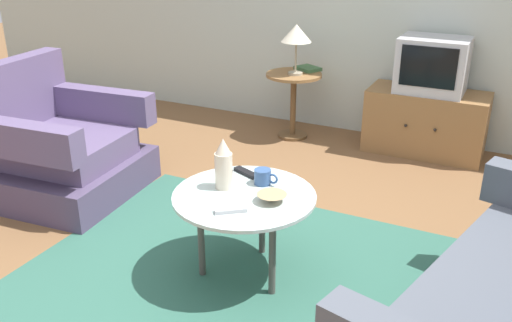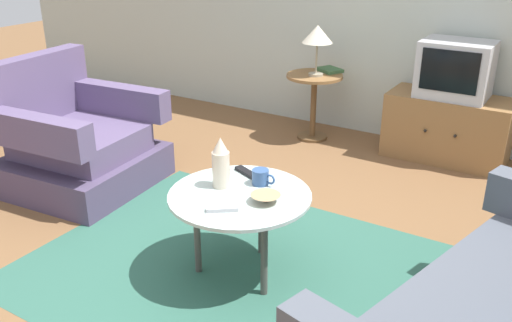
{
  "view_description": "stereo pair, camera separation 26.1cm",
  "coord_description": "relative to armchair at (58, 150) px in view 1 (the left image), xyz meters",
  "views": [
    {
      "loc": [
        1.2,
        -2.22,
        1.74
      ],
      "look_at": [
        -0.04,
        0.29,
        0.55
      ],
      "focal_mm": 39.14,
      "sensor_mm": 36.0,
      "label": 1
    },
    {
      "loc": [
        1.43,
        -2.09,
        1.74
      ],
      "look_at": [
        -0.04,
        0.29,
        0.55
      ],
      "focal_mm": 39.14,
      "sensor_mm": 36.0,
      "label": 2
    }
  ],
  "objects": [
    {
      "name": "mug",
      "position": [
        1.65,
        -0.18,
        0.21
      ],
      "size": [
        0.13,
        0.09,
        0.08
      ],
      "color": "#335184",
      "rests_on": "coffee_table"
    },
    {
      "name": "vase",
      "position": [
        1.49,
        -0.31,
        0.3
      ],
      "size": [
        0.09,
        0.09,
        0.27
      ],
      "color": "beige",
      "rests_on": "coffee_table"
    },
    {
      "name": "tv_remote_silver",
      "position": [
        1.65,
        -0.53,
        0.18
      ],
      "size": [
        0.15,
        0.13,
        0.02
      ],
      "rotation": [
        0.0,
        0.0,
        3.79
      ],
      "color": "#B2B2B7",
      "rests_on": "coffee_table"
    },
    {
      "name": "side_table",
      "position": [
        1.03,
        1.72,
        0.11
      ],
      "size": [
        0.48,
        0.48,
        0.57
      ],
      "color": "olive",
      "rests_on": "ground"
    },
    {
      "name": "area_rug",
      "position": [
        1.62,
        -0.33,
        -0.3
      ],
      "size": [
        2.27,
        1.76,
        0.0
      ],
      "primitive_type": "cube",
      "color": "#2D5B4C",
      "rests_on": "ground"
    },
    {
      "name": "ground_plane",
      "position": [
        1.6,
        -0.37,
        -0.3
      ],
      "size": [
        16.0,
        16.0,
        0.0
      ],
      "primitive_type": "plane",
      "color": "brown"
    },
    {
      "name": "television",
      "position": [
        2.13,
        1.86,
        0.43
      ],
      "size": [
        0.52,
        0.41,
        0.43
      ],
      "color": "#B7B7BC",
      "rests_on": "tv_stand"
    },
    {
      "name": "bowl",
      "position": [
        1.78,
        -0.34,
        0.19
      ],
      "size": [
        0.15,
        0.15,
        0.04
      ],
      "color": "tan",
      "rests_on": "coffee_table"
    },
    {
      "name": "coffee_table",
      "position": [
        1.62,
        -0.33,
        0.12
      ],
      "size": [
        0.74,
        0.74,
        0.47
      ],
      "color": "#B2C6C1",
      "rests_on": "ground"
    },
    {
      "name": "tv_stand",
      "position": [
        2.13,
        1.86,
        -0.05
      ],
      "size": [
        0.93,
        0.46,
        0.52
      ],
      "color": "olive",
      "rests_on": "ground"
    },
    {
      "name": "tv_remote_dark",
      "position": [
        1.51,
        -0.11,
        0.18
      ],
      "size": [
        0.17,
        0.1,
        0.02
      ],
      "rotation": [
        0.0,
        0.0,
        2.74
      ],
      "color": "black",
      "rests_on": "coffee_table"
    },
    {
      "name": "armchair",
      "position": [
        0.0,
        0.0,
        0.0
      ],
      "size": [
        0.99,
        1.01,
        0.9
      ],
      "rotation": [
        0.0,
        0.0,
        -1.49
      ],
      "color": "#4B3E5C",
      "rests_on": "ground"
    },
    {
      "name": "table_lamp",
      "position": [
        1.05,
        1.69,
        0.6
      ],
      "size": [
        0.25,
        0.25,
        0.42
      ],
      "color": "#9E937A",
      "rests_on": "side_table"
    },
    {
      "name": "book",
      "position": [
        1.09,
        1.88,
        0.28
      ],
      "size": [
        0.25,
        0.24,
        0.03
      ],
      "rotation": [
        0.0,
        0.0,
        -0.49
      ],
      "color": "#3D663D",
      "rests_on": "side_table"
    }
  ]
}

